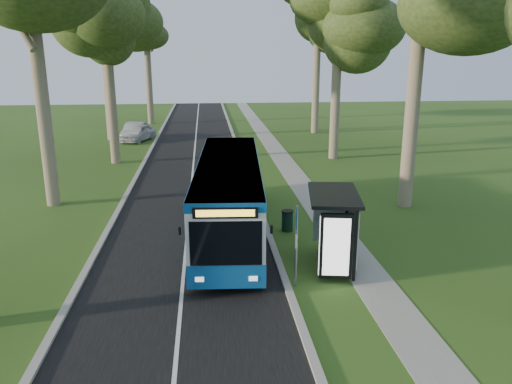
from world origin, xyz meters
The scene contains 16 objects.
ground centered at (0.00, 0.00, 0.00)m, with size 120.00×120.00×0.00m, color #2F4E18.
road centered at (-3.50, 10.00, 0.01)m, with size 7.00×100.00×0.02m, color black.
kerb_east centered at (0.00, 10.00, 0.06)m, with size 0.25×100.00×0.12m, color #9E9B93.
kerb_west centered at (-7.00, 10.00, 0.06)m, with size 0.25×100.00×0.12m, color #9E9B93.
centre_line centered at (-3.50, 10.00, 0.02)m, with size 0.12×100.00×0.01m, color white.
footpath centered at (3.00, 10.00, 0.01)m, with size 1.50×100.00×0.02m, color gray.
bus centered at (-1.66, 2.85, 1.66)m, with size 3.31×12.23×3.21m.
bus_stop_sign centered at (0.30, -2.44, 1.75)m, with size 0.13×0.40×2.84m.
bus_shelter centered at (2.08, -1.30, 1.95)m, with size 2.24×3.45×2.76m.
litter_bin centered at (0.89, 2.91, 0.47)m, with size 0.53×0.53×0.93m.
car_white centered at (-8.54, 27.02, 0.73)m, with size 1.72×4.29×1.46m, color silver.
car_silver centered at (-8.90, 27.66, 0.76)m, with size 1.61×4.60×1.52m, color #A9ACB1.
tree_west_c centered at (-9.00, 18.00, 10.27)m, with size 5.20×5.20×13.85m.
tree_west_e centered at (-8.50, 38.00, 11.06)m, with size 5.20×5.20×14.93m.
tree_east_c centered at (6.80, 18.00, 10.71)m, with size 5.20×5.20×14.45m.
tree_east_d centered at (8.00, 30.00, 11.51)m, with size 5.20×5.20×15.55m.
Camera 1 is at (-2.58, -17.61, 7.64)m, focal length 35.00 mm.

